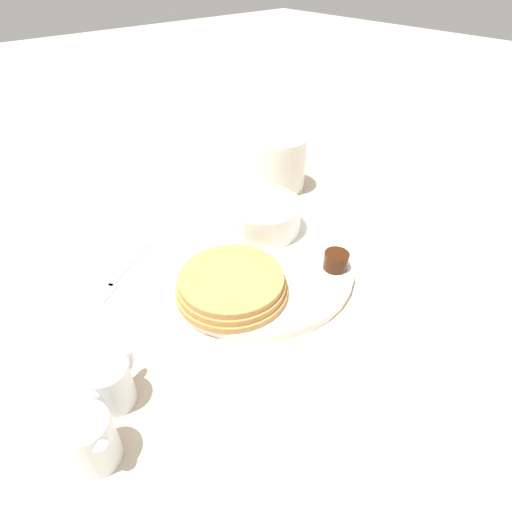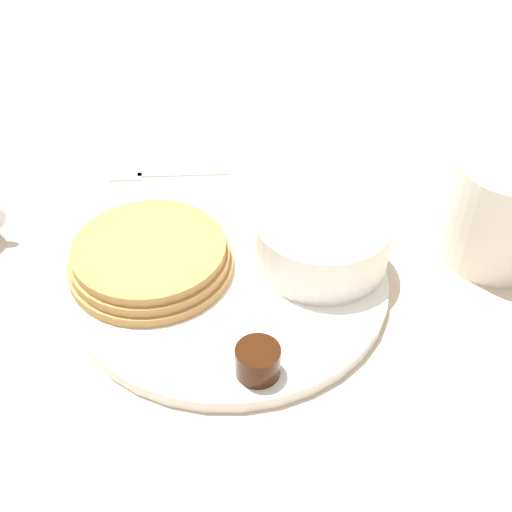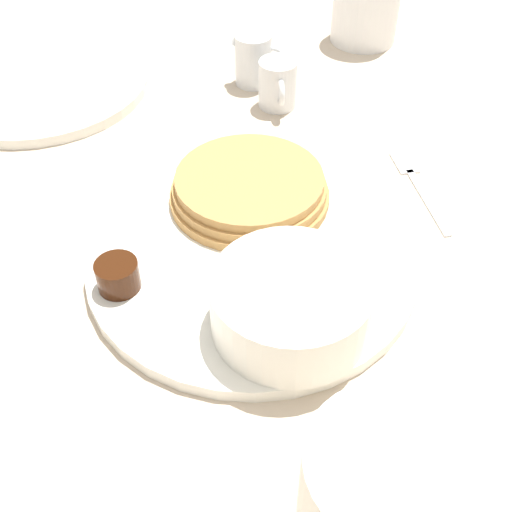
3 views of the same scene
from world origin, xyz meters
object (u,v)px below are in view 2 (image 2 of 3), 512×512
Objects in this scene: bowl at (322,239)px; coffee_mug at (503,211)px; plate at (230,278)px; fork at (154,174)px.

bowl is 0.94× the size of coffee_mug.
coffee_mug is (0.10, -0.13, 0.01)m from bowl.
fork is at bearing 56.09° from plate.
bowl is 1.02× the size of fork.
coffee_mug reaches higher than plate.
fork is (-0.05, 0.36, -0.05)m from coffee_mug.
bowl is at bearing 127.25° from coffee_mug.
coffee_mug is at bearing -52.75° from bowl.
bowl is at bearing -103.50° from fork.
bowl reaches higher than plate.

